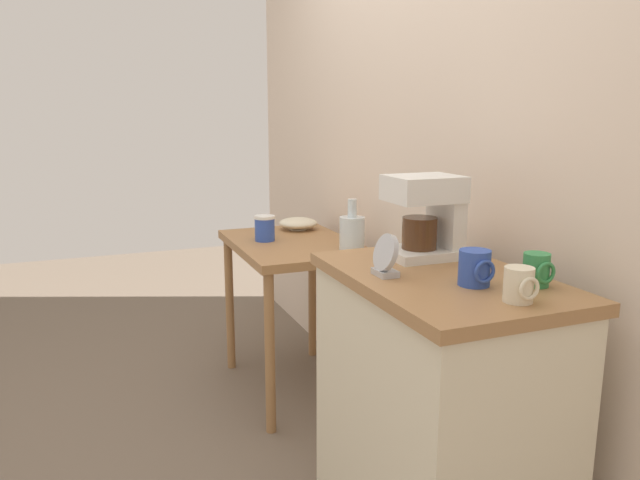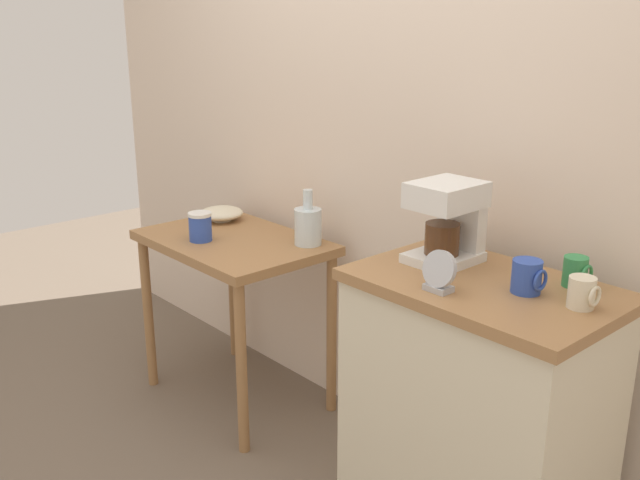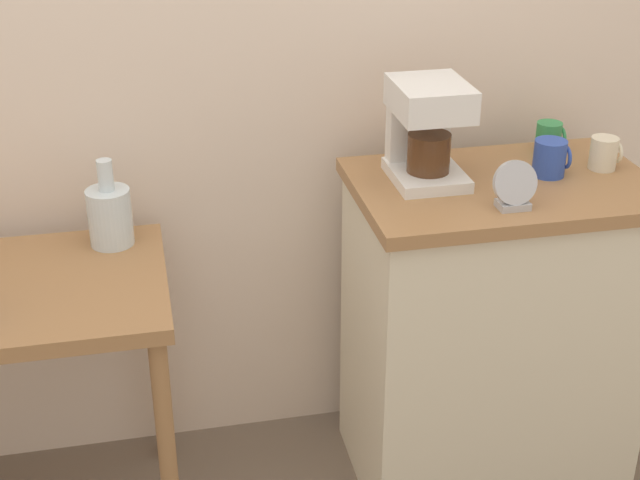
% 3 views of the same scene
% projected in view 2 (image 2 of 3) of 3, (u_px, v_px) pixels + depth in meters
% --- Properties ---
extents(ground_plane, '(8.00, 8.00, 0.00)m').
position_uv_depth(ground_plane, '(314.00, 460.00, 2.81)').
color(ground_plane, '#6B5B4C').
extents(back_wall, '(4.40, 0.10, 2.80)m').
position_uv_depth(back_wall, '(425.00, 94.00, 2.61)').
color(back_wall, beige).
rests_on(back_wall, ground_plane).
extents(wooden_table, '(0.82, 0.56, 0.76)m').
position_uv_depth(wooden_table, '(234.00, 262.00, 3.09)').
color(wooden_table, '#9E7044').
rests_on(wooden_table, ground_plane).
extents(kitchen_counter, '(0.78, 0.51, 0.92)m').
position_uv_depth(kitchen_counter, '(475.00, 419.00, 2.23)').
color(kitchen_counter, beige).
rests_on(kitchen_counter, ground_plane).
extents(bowl_stoneware, '(0.20, 0.20, 0.06)m').
position_uv_depth(bowl_stoneware, '(221.00, 213.00, 3.31)').
color(bowl_stoneware, beige).
rests_on(bowl_stoneware, wooden_table).
extents(glass_carafe_vase, '(0.11, 0.11, 0.23)m').
position_uv_depth(glass_carafe_vase, '(308.00, 225.00, 2.95)').
color(glass_carafe_vase, silver).
rests_on(glass_carafe_vase, wooden_table).
extents(canister_enamel, '(0.10, 0.10, 0.12)m').
position_uv_depth(canister_enamel, '(200.00, 227.00, 3.01)').
color(canister_enamel, '#2D4CAD').
rests_on(canister_enamel, wooden_table).
extents(coffee_maker, '(0.18, 0.22, 0.26)m').
position_uv_depth(coffee_maker, '(450.00, 218.00, 2.24)').
color(coffee_maker, white).
rests_on(coffee_maker, kitchen_counter).
extents(mug_blue, '(0.09, 0.08, 0.10)m').
position_uv_depth(mug_blue, '(527.00, 277.00, 2.00)').
color(mug_blue, '#2D4CAD').
rests_on(mug_blue, kitchen_counter).
extents(mug_small_cream, '(0.08, 0.07, 0.09)m').
position_uv_depth(mug_small_cream, '(582.00, 293.00, 1.90)').
color(mug_small_cream, beige).
rests_on(mug_small_cream, kitchen_counter).
extents(mug_tall_green, '(0.08, 0.07, 0.09)m').
position_uv_depth(mug_tall_green, '(576.00, 272.00, 2.05)').
color(mug_tall_green, '#338C4C').
rests_on(mug_tall_green, kitchen_counter).
extents(table_clock, '(0.11, 0.05, 0.12)m').
position_uv_depth(table_clock, '(439.00, 273.00, 2.01)').
color(table_clock, '#B2B5BA').
rests_on(table_clock, kitchen_counter).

